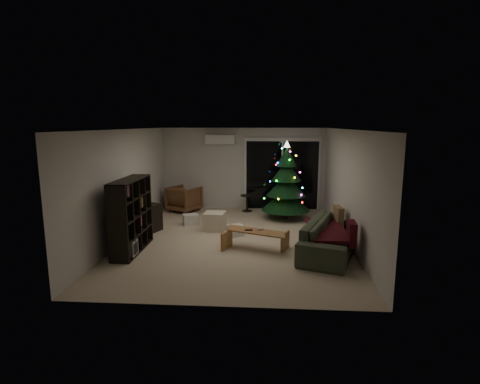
# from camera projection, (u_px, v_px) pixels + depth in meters

# --- Properties ---
(room) EXTENTS (6.50, 7.51, 2.60)m
(room) POSITION_uv_depth(u_px,v_px,m) (256.00, 185.00, 9.88)
(room) COLOR beige
(room) RESTS_ON ground
(bookshelf) EXTENTS (0.92, 1.55, 1.52)m
(bookshelf) POSITION_uv_depth(u_px,v_px,m) (122.00, 215.00, 7.71)
(bookshelf) COLOR black
(bookshelf) RESTS_ON floor
(media_cabinet) EXTENTS (0.77, 1.15, 0.68)m
(media_cabinet) POSITION_uv_depth(u_px,v_px,m) (142.00, 221.00, 8.95)
(media_cabinet) COLOR black
(media_cabinet) RESTS_ON floor
(stereo) EXTENTS (0.34, 0.41, 0.14)m
(stereo) POSITION_uv_depth(u_px,v_px,m) (141.00, 204.00, 8.88)
(stereo) COLOR black
(stereo) RESTS_ON media_cabinet
(armchair) EXTENTS (1.12, 1.13, 0.77)m
(armchair) POSITION_uv_depth(u_px,v_px,m) (184.00, 199.00, 11.30)
(armchair) COLOR brown
(armchair) RESTS_ON floor
(ottoman) EXTENTS (0.54, 0.54, 0.45)m
(ottoman) POSITION_uv_depth(u_px,v_px,m) (215.00, 221.00, 9.33)
(ottoman) COLOR beige
(ottoman) RESTS_ON floor
(cardboard_box_a) EXTENTS (0.47, 0.42, 0.28)m
(cardboard_box_a) POSITION_uv_depth(u_px,v_px,m) (191.00, 220.00, 9.83)
(cardboard_box_a) COLOR silver
(cardboard_box_a) RESTS_ON floor
(cardboard_box_b) EXTENTS (0.45, 0.42, 0.25)m
(cardboard_box_b) POSITION_uv_depth(u_px,v_px,m) (235.00, 230.00, 8.89)
(cardboard_box_b) COLOR silver
(cardboard_box_b) RESTS_ON floor
(side_table) EXTENTS (0.43, 0.43, 0.50)m
(side_table) POSITION_uv_depth(u_px,v_px,m) (247.00, 203.00, 11.32)
(side_table) COLOR black
(side_table) RESTS_ON floor
(floor_lamp) EXTENTS (0.26, 0.26, 1.63)m
(floor_lamp) POSITION_uv_depth(u_px,v_px,m) (197.00, 181.00, 11.95)
(floor_lamp) COLOR black
(floor_lamp) RESTS_ON floor
(sofa) EXTENTS (1.64, 2.49, 0.68)m
(sofa) POSITION_uv_depth(u_px,v_px,m) (331.00, 237.00, 7.65)
(sofa) COLOR #4A583F
(sofa) RESTS_ON floor
(sofa_throw) EXTENTS (0.72, 1.67, 0.06)m
(sofa_throw) POSITION_uv_depth(u_px,v_px,m) (327.00, 230.00, 7.63)
(sofa_throw) COLOR #4A101E
(sofa_throw) RESTS_ON sofa
(cushion_a) EXTENTS (0.17, 0.46, 0.45)m
(cushion_a) POSITION_uv_depth(u_px,v_px,m) (338.00, 216.00, 8.22)
(cushion_a) COLOR #966E4A
(cushion_a) RESTS_ON sofa
(cushion_b) EXTENTS (0.16, 0.45, 0.45)m
(cushion_b) POSITION_uv_depth(u_px,v_px,m) (352.00, 233.00, 6.94)
(cushion_b) COLOR #4A101E
(cushion_b) RESTS_ON sofa
(coffee_table) EXTENTS (1.37, 0.92, 0.41)m
(coffee_table) POSITION_uv_depth(u_px,v_px,m) (256.00, 240.00, 7.89)
(coffee_table) COLOR #A77537
(coffee_table) RESTS_ON floor
(remote_a) EXTENTS (0.16, 0.05, 0.02)m
(remote_a) POSITION_uv_depth(u_px,v_px,m) (249.00, 230.00, 7.86)
(remote_a) COLOR black
(remote_a) RESTS_ON coffee_table
(remote_b) EXTENTS (0.16, 0.09, 0.02)m
(remote_b) POSITION_uv_depth(u_px,v_px,m) (261.00, 230.00, 7.89)
(remote_b) COLOR slate
(remote_b) RESTS_ON coffee_table
(christmas_tree) EXTENTS (1.59, 1.59, 2.17)m
(christmas_tree) POSITION_uv_depth(u_px,v_px,m) (286.00, 180.00, 10.31)
(christmas_tree) COLOR #0F3316
(christmas_tree) RESTS_ON floor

